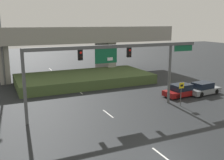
{
  "coord_description": "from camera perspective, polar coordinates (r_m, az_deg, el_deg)",
  "views": [
    {
      "loc": [
        -9.61,
        -12.85,
        8.6
      ],
      "look_at": [
        0.0,
        8.07,
        3.5
      ],
      "focal_mm": 42.0,
      "sensor_mm": 36.0,
      "label": 1
    }
  ],
  "objects": [
    {
      "name": "ground_plane",
      "position": [
        18.21,
        11.09,
        -15.96
      ],
      "size": [
        160.0,
        160.0,
        0.0
      ],
      "primitive_type": "plane",
      "color": "black"
    },
    {
      "name": "lane_markings",
      "position": [
        29.28,
        -4.4,
        -4.63
      ],
      "size": [
        0.14,
        46.94,
        0.01
      ],
      "color": "silver",
      "rests_on": "ground"
    },
    {
      "name": "signal_gantry",
      "position": [
        24.96,
        0.84,
        4.94
      ],
      "size": [
        17.9,
        0.44,
        6.53
      ],
      "color": "#515456",
      "rests_on": "ground"
    },
    {
      "name": "speed_limit_sign",
      "position": [
        28.07,
        14.83,
        -2.24
      ],
      "size": [
        0.6,
        0.11,
        2.57
      ],
      "color": "#4C4C4C",
      "rests_on": "ground"
    },
    {
      "name": "highway_light_pole_near",
      "position": [
        38.64,
        -23.27,
        11.56
      ],
      "size": [
        0.7,
        0.36,
        16.53
      ],
      "color": "#515456",
      "rests_on": "ground"
    },
    {
      "name": "overpass_bridge",
      "position": [
        42.85,
        -11.78,
        8.32
      ],
      "size": [
        38.72,
        7.56,
        7.91
      ],
      "color": "gray",
      "rests_on": "ground"
    },
    {
      "name": "grass_embankment",
      "position": [
        37.85,
        -6.0,
        0.29
      ],
      "size": [
        18.74,
        9.15,
        1.31
      ],
      "color": "#42562D",
      "rests_on": "ground"
    },
    {
      "name": "parked_sedan_near_right",
      "position": [
        32.1,
        14.87,
        -2.24
      ],
      "size": [
        4.65,
        2.24,
        1.46
      ],
      "rotation": [
        0.0,
        0.0,
        0.08
      ],
      "color": "maroon",
      "rests_on": "ground"
    },
    {
      "name": "parked_sedan_mid_right",
      "position": [
        33.77,
        19.21,
        -1.79
      ],
      "size": [
        4.54,
        2.37,
        1.48
      ],
      "rotation": [
        0.0,
        0.0,
        0.11
      ],
      "color": "gray",
      "rests_on": "ground"
    }
  ]
}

